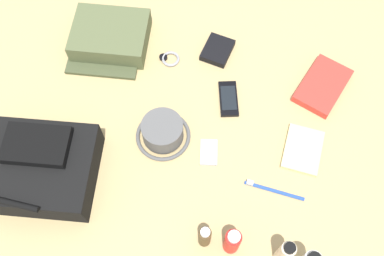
{
  "coord_description": "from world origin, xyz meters",
  "views": [
    {
      "loc": [
        -0.14,
        0.58,
        1.27
      ],
      "look_at": [
        0.0,
        0.0,
        0.04
      ],
      "focal_mm": 41.86,
      "sensor_mm": 36.0,
      "label": 1
    }
  ],
  "objects_px": {
    "cologne_bottle": "(205,237)",
    "media_player": "(209,152)",
    "backpack": "(37,167)",
    "toiletry_pouch": "(110,37)",
    "lotion_bottle": "(285,253)",
    "wallet": "(217,50)",
    "bucket_hat": "(163,132)",
    "sunscreen_spray": "(232,241)",
    "toothbrush": "(271,190)",
    "cell_phone": "(228,99)",
    "notepad": "(303,150)",
    "wristwatch": "(170,59)",
    "paperback_novel": "(323,86)"
  },
  "relations": [
    {
      "from": "toiletry_pouch",
      "to": "lotion_bottle",
      "type": "distance_m",
      "value": 0.89
    },
    {
      "from": "lotion_bottle",
      "to": "cologne_bottle",
      "type": "distance_m",
      "value": 0.22
    },
    {
      "from": "backpack",
      "to": "toiletry_pouch",
      "type": "height_order",
      "value": "backpack"
    },
    {
      "from": "cell_phone",
      "to": "wristwatch",
      "type": "height_order",
      "value": "cell_phone"
    },
    {
      "from": "toiletry_pouch",
      "to": "wristwatch",
      "type": "xyz_separation_m",
      "value": [
        -0.21,
        0.02,
        -0.03
      ]
    },
    {
      "from": "cologne_bottle",
      "to": "media_player",
      "type": "height_order",
      "value": "cologne_bottle"
    },
    {
      "from": "cologne_bottle",
      "to": "media_player",
      "type": "xyz_separation_m",
      "value": [
        0.05,
        -0.26,
        -0.05
      ]
    },
    {
      "from": "wallet",
      "to": "cell_phone",
      "type": "bearing_deg",
      "value": 122.52
    },
    {
      "from": "paperback_novel",
      "to": "notepad",
      "type": "distance_m",
      "value": 0.24
    },
    {
      "from": "bucket_hat",
      "to": "wallet",
      "type": "bearing_deg",
      "value": -105.35
    },
    {
      "from": "backpack",
      "to": "bucket_hat",
      "type": "bearing_deg",
      "value": -147.42
    },
    {
      "from": "media_player",
      "to": "toiletry_pouch",
      "type": "bearing_deg",
      "value": -37.48
    },
    {
      "from": "media_player",
      "to": "notepad",
      "type": "height_order",
      "value": "notepad"
    },
    {
      "from": "lotion_bottle",
      "to": "cell_phone",
      "type": "distance_m",
      "value": 0.52
    },
    {
      "from": "lotion_bottle",
      "to": "cologne_bottle",
      "type": "height_order",
      "value": "lotion_bottle"
    },
    {
      "from": "media_player",
      "to": "wallet",
      "type": "distance_m",
      "value": 0.38
    },
    {
      "from": "bucket_hat",
      "to": "sunscreen_spray",
      "type": "distance_m",
      "value": 0.39
    },
    {
      "from": "wristwatch",
      "to": "cologne_bottle",
      "type": "bearing_deg",
      "value": 113.9
    },
    {
      "from": "notepad",
      "to": "cologne_bottle",
      "type": "bearing_deg",
      "value": 58.42
    },
    {
      "from": "cologne_bottle",
      "to": "wallet",
      "type": "xyz_separation_m",
      "value": [
        0.1,
        -0.64,
        -0.04
      ]
    },
    {
      "from": "lotion_bottle",
      "to": "notepad",
      "type": "bearing_deg",
      "value": -93.06
    },
    {
      "from": "wristwatch",
      "to": "toiletry_pouch",
      "type": "bearing_deg",
      "value": -4.28
    },
    {
      "from": "cologne_bottle",
      "to": "cell_phone",
      "type": "xyz_separation_m",
      "value": [
        0.03,
        -0.46,
        -0.05
      ]
    },
    {
      "from": "toiletry_pouch",
      "to": "lotion_bottle",
      "type": "bearing_deg",
      "value": 139.39
    },
    {
      "from": "lotion_bottle",
      "to": "notepad",
      "type": "height_order",
      "value": "lotion_bottle"
    },
    {
      "from": "wristwatch",
      "to": "toothbrush",
      "type": "height_order",
      "value": "toothbrush"
    },
    {
      "from": "bucket_hat",
      "to": "wristwatch",
      "type": "height_order",
      "value": "bucket_hat"
    },
    {
      "from": "bucket_hat",
      "to": "lotion_bottle",
      "type": "xyz_separation_m",
      "value": [
        -0.41,
        0.28,
        0.04
      ]
    },
    {
      "from": "cell_phone",
      "to": "toothbrush",
      "type": "distance_m",
      "value": 0.33
    },
    {
      "from": "media_player",
      "to": "notepad",
      "type": "xyz_separation_m",
      "value": [
        -0.28,
        -0.07,
        0.0
      ]
    },
    {
      "from": "sunscreen_spray",
      "to": "wristwatch",
      "type": "height_order",
      "value": "sunscreen_spray"
    },
    {
      "from": "bucket_hat",
      "to": "cell_phone",
      "type": "height_order",
      "value": "bucket_hat"
    },
    {
      "from": "toiletry_pouch",
      "to": "media_player",
      "type": "relative_size",
      "value": 2.97
    },
    {
      "from": "media_player",
      "to": "notepad",
      "type": "bearing_deg",
      "value": -164.99
    },
    {
      "from": "lotion_bottle",
      "to": "paperback_novel",
      "type": "distance_m",
      "value": 0.58
    },
    {
      "from": "backpack",
      "to": "media_player",
      "type": "bearing_deg",
      "value": -158.66
    },
    {
      "from": "toiletry_pouch",
      "to": "paperback_novel",
      "type": "xyz_separation_m",
      "value": [
        -0.73,
        0.01,
        -0.02
      ]
    },
    {
      "from": "media_player",
      "to": "notepad",
      "type": "relative_size",
      "value": 0.62
    },
    {
      "from": "bucket_hat",
      "to": "sunscreen_spray",
      "type": "height_order",
      "value": "sunscreen_spray"
    },
    {
      "from": "lotion_bottle",
      "to": "wallet",
      "type": "bearing_deg",
      "value": -63.62
    },
    {
      "from": "backpack",
      "to": "notepad",
      "type": "xyz_separation_m",
      "value": [
        -0.75,
        -0.26,
        -0.05
      ]
    },
    {
      "from": "toiletry_pouch",
      "to": "notepad",
      "type": "distance_m",
      "value": 0.74
    },
    {
      "from": "sunscreen_spray",
      "to": "toothbrush",
      "type": "xyz_separation_m",
      "value": [
        -0.08,
        -0.19,
        -0.05
      ]
    },
    {
      "from": "cell_phone",
      "to": "notepad",
      "type": "relative_size",
      "value": 0.92
    },
    {
      "from": "cell_phone",
      "to": "backpack",
      "type": "bearing_deg",
      "value": 37.86
    },
    {
      "from": "cologne_bottle",
      "to": "notepad",
      "type": "relative_size",
      "value": 0.73
    },
    {
      "from": "toiletry_pouch",
      "to": "media_player",
      "type": "bearing_deg",
      "value": 142.52
    },
    {
      "from": "paperback_novel",
      "to": "toiletry_pouch",
      "type": "bearing_deg",
      "value": -0.48
    },
    {
      "from": "media_player",
      "to": "wristwatch",
      "type": "relative_size",
      "value": 1.31
    },
    {
      "from": "cell_phone",
      "to": "wallet",
      "type": "xyz_separation_m",
      "value": [
        0.07,
        -0.17,
        0.01
      ]
    }
  ]
}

